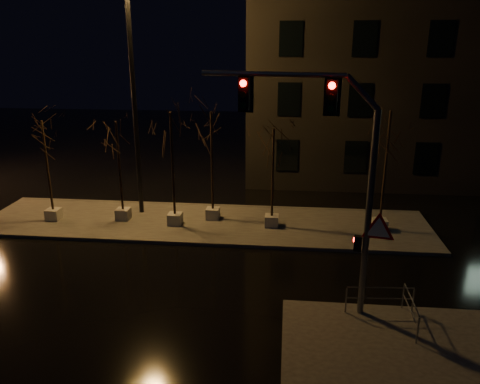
# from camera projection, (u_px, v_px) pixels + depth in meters

# --- Properties ---
(ground) EXTENTS (90.00, 90.00, 0.00)m
(ground) POSITION_uv_depth(u_px,v_px,m) (177.00, 284.00, 17.57)
(ground) COLOR black
(ground) RESTS_ON ground
(median) EXTENTS (22.00, 5.00, 0.15)m
(median) POSITION_uv_depth(u_px,v_px,m) (204.00, 223.00, 23.22)
(median) COLOR #42403B
(median) RESTS_ON ground
(sidewalk_corner) EXTENTS (7.00, 5.00, 0.15)m
(sidewalk_corner) POSITION_uv_depth(u_px,v_px,m) (403.00, 354.00, 13.50)
(sidewalk_corner) COLOR #42403B
(sidewalk_corner) RESTS_ON ground
(building) EXTENTS (25.00, 12.00, 15.00)m
(building) POSITION_uv_depth(u_px,v_px,m) (442.00, 60.00, 30.93)
(building) COLOR black
(building) RESTS_ON ground
(tree_0) EXTENTS (1.80, 1.80, 5.11)m
(tree_0) POSITION_uv_depth(u_px,v_px,m) (44.00, 144.00, 22.29)
(tree_0) COLOR #A6A49B
(tree_0) RESTS_ON median
(tree_1) EXTENTS (1.80, 1.80, 5.06)m
(tree_1) POSITION_uv_depth(u_px,v_px,m) (117.00, 144.00, 22.34)
(tree_1) COLOR #A6A49B
(tree_1) RESTS_ON median
(tree_2) EXTENTS (1.80, 1.80, 5.62)m
(tree_2) POSITION_uv_depth(u_px,v_px,m) (171.00, 138.00, 21.56)
(tree_2) COLOR #A6A49B
(tree_2) RESTS_ON median
(tree_3) EXTENTS (1.80, 1.80, 5.54)m
(tree_3) POSITION_uv_depth(u_px,v_px,m) (211.00, 136.00, 22.30)
(tree_3) COLOR #A6A49B
(tree_3) RESTS_ON median
(tree_4) EXTENTS (1.80, 1.80, 4.88)m
(tree_4) POSITION_uv_depth(u_px,v_px,m) (273.00, 151.00, 21.49)
(tree_4) COLOR #A6A49B
(tree_4) RESTS_ON median
(tree_5) EXTENTS (1.80, 1.80, 5.80)m
(tree_5) POSITION_uv_depth(u_px,v_px,m) (388.00, 139.00, 20.81)
(tree_5) COLOR #A6A49B
(tree_5) RESTS_ON median
(traffic_signal_mast) EXTENTS (6.18, 1.31, 7.67)m
(traffic_signal_mast) POSITION_uv_depth(u_px,v_px,m) (331.00, 162.00, 14.25)
(traffic_signal_mast) COLOR #57585E
(traffic_signal_mast) RESTS_ON sidewalk_corner
(streetlight_main) EXTENTS (2.87, 0.54, 11.47)m
(streetlight_main) POSITION_uv_depth(u_px,v_px,m) (133.00, 83.00, 22.47)
(streetlight_main) COLOR black
(streetlight_main) RESTS_ON median
(guard_rail_a) EXTENTS (2.21, 0.20, 0.96)m
(guard_rail_a) POSITION_uv_depth(u_px,v_px,m) (380.00, 296.00, 15.22)
(guard_rail_a) COLOR #57585E
(guard_rail_a) RESTS_ON sidewalk_corner
(guard_rail_b) EXTENTS (0.06, 1.99, 0.94)m
(guard_rail_b) POSITION_uv_depth(u_px,v_px,m) (410.00, 308.00, 14.59)
(guard_rail_b) COLOR #57585E
(guard_rail_b) RESTS_ON sidewalk_corner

